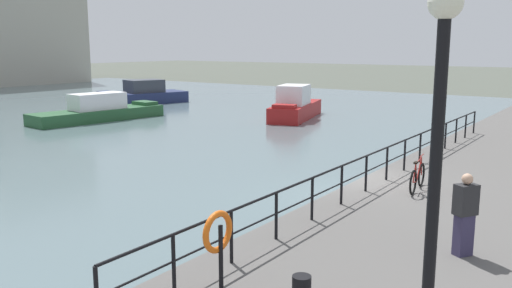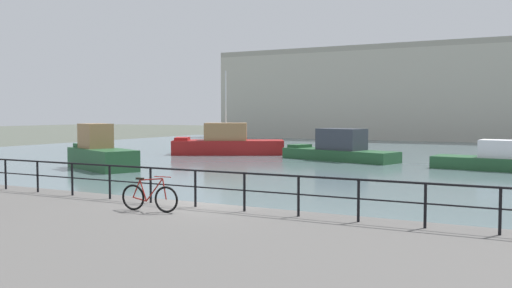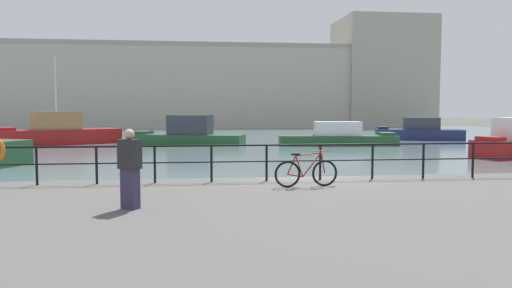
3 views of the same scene
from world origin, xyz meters
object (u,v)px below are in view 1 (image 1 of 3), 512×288
moored_small_launch (99,111)px  life_ring_stand (218,235)px  standing_person (465,214)px  parked_bicycle (417,178)px  quay_lamp_post (435,170)px  moored_white_yacht (295,106)px  moored_blue_motorboat (142,95)px

moored_small_launch → life_ring_stand: bearing=-118.0°
moored_small_launch → standing_person: standing_person is taller
parked_bicycle → life_ring_stand: (-8.31, 0.72, 0.59)m
life_ring_stand → quay_lamp_post: (-1.79, -4.11, 2.03)m
quay_lamp_post → standing_person: bearing=10.0°
moored_white_yacht → standing_person: (-20.50, -16.14, 0.75)m
parked_bicycle → life_ring_stand: size_ratio=1.26×
moored_blue_motorboat → quay_lamp_post: (-27.28, -33.08, 3.00)m
parked_bicycle → life_ring_stand: bearing=169.4°
moored_blue_motorboat → quay_lamp_post: bearing=68.2°
moored_small_launch → moored_blue_motorboat: bearing=38.7°
standing_person → moored_small_launch: bearing=8.4°
moored_small_launch → quay_lamp_post: quay_lamp_post is taller
moored_white_yacht → quay_lamp_post: quay_lamp_post is taller
parked_bicycle → moored_small_launch: bearing=65.9°
standing_person → moored_white_yacht: bearing=-18.4°
moored_small_launch → standing_person: (-12.32, -26.40, 0.96)m
moored_white_yacht → quay_lamp_post: bearing=16.7°
moored_white_yacht → quay_lamp_post: size_ratio=1.56×
life_ring_stand → quay_lamp_post: bearing=-113.6°
moored_small_launch → moored_white_yacht: size_ratio=1.26×
life_ring_stand → standing_person: (3.98, -3.09, -0.11)m
life_ring_stand → standing_person: size_ratio=0.83×
moored_white_yacht → parked_bicycle: (-16.18, -13.77, 0.28)m
life_ring_stand → moored_blue_motorboat: bearing=48.7°
moored_blue_motorboat → moored_white_yacht: (-1.00, -15.92, 0.11)m
life_ring_stand → standing_person: standing_person is taller
quay_lamp_post → moored_white_yacht: bearing=33.2°
parked_bicycle → moored_white_yacht: bearing=34.7°
moored_white_yacht → standing_person: standing_person is taller
quay_lamp_post → parked_bicycle: bearing=18.6°
life_ring_stand → quay_lamp_post: quay_lamp_post is taller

